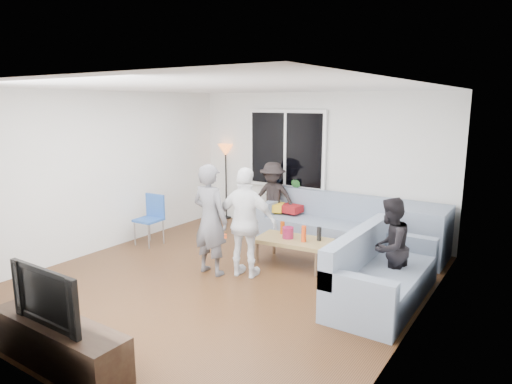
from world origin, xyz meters
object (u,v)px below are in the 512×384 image
Objects in this scene: sofa_back_section at (325,219)px; sofa_right_section at (384,268)px; floor_lamp at (226,182)px; spectator_back at (273,198)px; coffee_table at (294,252)px; player_right at (246,223)px; tv_console at (59,344)px; television at (54,294)px; spectator_right at (389,248)px; player_left at (210,220)px; side_chair at (149,220)px.

sofa_right_section is at bearing -46.94° from sofa_back_section.
floor_lamp reaches higher than spectator_back.
coffee_table is 0.71× the size of player_right.
floor_lamp reaches higher than sofa_back_section.
sofa_back_section is 4.80m from tv_console.
sofa_back_section is 2.53m from floor_lamp.
spectator_back is (1.39, -0.39, -0.11)m from floor_lamp.
television is at bearing -68.71° from floor_lamp.
television reaches higher than sofa_right_section.
spectator_right reaches higher than television.
sofa_back_section is at bearing -125.20° from spectator_right.
floor_lamp is at bearing -54.68° from player_left.
spectator_back is at bearing -79.49° from player_left.
spectator_right reaches higher than sofa_right_section.
coffee_table is (-1.53, 0.49, -0.22)m from sofa_right_section.
tv_console is 1.69× the size of television.
floor_lamp is 1.16× the size of spectator_back.
sofa_right_section is (1.60, -1.71, 0.00)m from sofa_back_section.
side_chair is 0.91× the size of television.
sofa_right_section is at bearing 56.19° from television.
spectator_back is at bearing 97.53° from tv_console.
sofa_right_section is 1.57× the size of spectator_right.
side_chair is at bearing -140.71° from spectator_back.
floor_lamp reaches higher than side_chair.
player_right is 1.16× the size of spectator_back.
spectator_right reaches higher than sofa_back_section.
player_right is 2.19m from spectator_back.
sofa_back_section reaches higher than coffee_table.
player_right is 1.63× the size of television.
sofa_right_section is 2.11× the size of television.
player_left is (-2.35, -0.48, 0.37)m from sofa_right_section.
player_right is 0.97× the size of tv_console.
tv_console is (-0.18, -2.77, -0.55)m from player_right.
floor_lamp is at bearing -58.85° from player_right.
sofa_right_section is 4.07m from side_chair.
player_right is at bearing -113.59° from coffee_table.
sofa_back_section is at bearing 43.06° from sofa_right_section.
side_chair is at bearing -168.06° from coffee_table.
side_chair is 2.21m from floor_lamp.
tv_console reaches higher than coffee_table.
spectator_right is (1.87, 0.45, -0.14)m from player_right.
side_chair is (-2.54, -0.54, 0.23)m from coffee_table.
player_right is 1.93m from spectator_right.
player_right is (2.20, -0.23, 0.34)m from side_chair.
television is at bearing -59.76° from side_chair.
tv_console is at bearing 75.11° from player_right.
player_right is 1.22× the size of spectator_right.
spectator_right is at bearing -44.01° from sofa_back_section.
sofa_back_section is 4.80m from television.
floor_lamp reaches higher than sofa_right_section.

